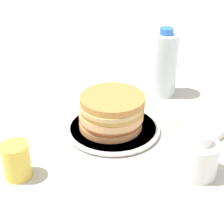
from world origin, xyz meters
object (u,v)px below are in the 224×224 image
object	(u,v)px
plate	(112,128)
cream_jug	(198,157)
juice_glass	(16,161)
water_bottle_near	(164,64)
pancake_stack	(111,111)

from	to	relation	value
plate	cream_jug	size ratio (longest dim) A/B	2.36
juice_glass	water_bottle_near	bearing A→B (deg)	4.27
pancake_stack	juice_glass	world-z (taller)	pancake_stack
pancake_stack	water_bottle_near	world-z (taller)	water_bottle_near
juice_glass	cream_jug	bearing A→B (deg)	-42.12
juice_glass	water_bottle_near	distance (m)	0.54
plate	cream_jug	bearing A→B (deg)	-86.88
pancake_stack	juice_glass	size ratio (longest dim) A/B	2.13
plate	water_bottle_near	bearing A→B (deg)	10.27
pancake_stack	cream_jug	distance (m)	0.26
juice_glass	water_bottle_near	world-z (taller)	water_bottle_near
pancake_stack	water_bottle_near	distance (m)	0.27
juice_glass	cream_jug	distance (m)	0.39
pancake_stack	juice_glass	xyz separation A→B (m)	(-0.27, 0.01, -0.02)
pancake_stack	cream_jug	xyz separation A→B (m)	(0.02, -0.25, -0.01)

